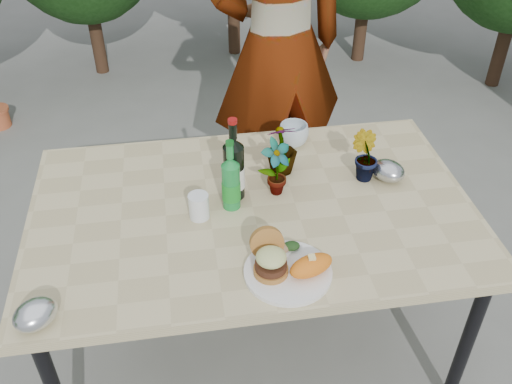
{
  "coord_description": "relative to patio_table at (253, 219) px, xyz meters",
  "views": [
    {
      "loc": [
        -0.24,
        -1.58,
        2.06
      ],
      "look_at": [
        0.0,
        -0.08,
        0.88
      ],
      "focal_mm": 40.0,
      "sensor_mm": 36.0,
      "label": 1
    }
  ],
  "objects": [
    {
      "name": "sweet_potato",
      "position": [
        0.13,
        -0.37,
        0.1
      ],
      "size": [
        0.17,
        0.12,
        0.06
      ],
      "primitive_type": "ellipsoid",
      "rotation": [
        0.0,
        0.0,
        0.35
      ],
      "color": "orange",
      "rests_on": "dinner_plate"
    },
    {
      "name": "ground",
      "position": [
        0.0,
        0.0,
        -0.69
      ],
      "size": [
        80.0,
        80.0,
        0.0
      ],
      "primitive_type": "plane",
      "color": "slate",
      "rests_on": "ground"
    },
    {
      "name": "patio_table",
      "position": [
        0.0,
        0.0,
        0.0
      ],
      "size": [
        1.6,
        1.0,
        0.75
      ],
      "color": "tan",
      "rests_on": "ground"
    },
    {
      "name": "wine_bottle",
      "position": [
        -0.06,
        0.08,
        0.18
      ],
      "size": [
        0.08,
        0.08,
        0.33
      ],
      "rotation": [
        0.0,
        0.0,
        0.41
      ],
      "color": "black",
      "rests_on": "patio_table"
    },
    {
      "name": "foil_packet_right",
      "position": [
        0.54,
        0.09,
        0.1
      ],
      "size": [
        0.17,
        0.17,
        0.08
      ],
      "primitive_type": "ellipsoid",
      "rotation": [
        0.0,
        0.0,
        2.27
      ],
      "color": "#ACAEB3",
      "rests_on": "patio_table"
    },
    {
      "name": "foil_packet_left",
      "position": [
        -0.69,
        -0.43,
        0.1
      ],
      "size": [
        0.17,
        0.17,
        0.08
      ],
      "primitive_type": "ellipsoid",
      "rotation": [
        0.0,
        0.0,
        0.72
      ],
      "color": "silver",
      "rests_on": "patio_table"
    },
    {
      "name": "sparkling_water",
      "position": [
        -0.07,
        0.02,
        0.16
      ],
      "size": [
        0.07,
        0.07,
        0.28
      ],
      "rotation": [
        0.0,
        0.0,
        0.2
      ],
      "color": "#178234",
      "rests_on": "patio_table"
    },
    {
      "name": "person",
      "position": [
        0.26,
        0.9,
        0.25
      ],
      "size": [
        0.77,
        0.59,
        1.89
      ],
      "primitive_type": "imported",
      "rotation": [
        0.0,
        0.0,
        3.35
      ],
      "color": "#9B6A4D",
      "rests_on": "ground"
    },
    {
      "name": "plastic_cup",
      "position": [
        -0.19,
        -0.02,
        0.1
      ],
      "size": [
        0.07,
        0.07,
        0.09
      ],
      "primitive_type": "cylinder",
      "color": "white",
      "rests_on": "patio_table"
    },
    {
      "name": "burger_stack",
      "position": [
        0.0,
        -0.33,
        0.12
      ],
      "size": [
        0.11,
        0.16,
        0.11
      ],
      "color": "#B7722D",
      "rests_on": "dinner_plate"
    },
    {
      "name": "blue_bowl",
      "position": [
        0.23,
        0.38,
        0.11
      ],
      "size": [
        0.15,
        0.15,
        0.1
      ],
      "primitive_type": "imported",
      "rotation": [
        0.0,
        0.0,
        -0.31
      ],
      "color": "silver",
      "rests_on": "patio_table"
    },
    {
      "name": "grilled_veg",
      "position": [
        0.08,
        -0.25,
        0.09
      ],
      "size": [
        0.08,
        0.05,
        0.03
      ],
      "color": "olive",
      "rests_on": "dinner_plate"
    },
    {
      "name": "dinner_plate",
      "position": [
        0.06,
        -0.35,
        0.06
      ],
      "size": [
        0.28,
        0.28,
        0.01
      ],
      "primitive_type": "cylinder",
      "color": "white",
      "rests_on": "patio_table"
    },
    {
      "name": "seedling_left",
      "position": [
        0.1,
        0.07,
        0.17
      ],
      "size": [
        0.14,
        0.13,
        0.23
      ],
      "primitive_type": "imported",
      "rotation": [
        0.0,
        0.0,
        0.45
      ],
      "color": "#27561D",
      "rests_on": "patio_table"
    },
    {
      "name": "seedling_mid",
      "position": [
        0.44,
        0.11,
        0.16
      ],
      "size": [
        0.13,
        0.14,
        0.2
      ],
      "primitive_type": "imported",
      "rotation": [
        0.0,
        0.0,
        2.22
      ],
      "color": "#24521C",
      "rests_on": "patio_table"
    },
    {
      "name": "seedling_right",
      "position": [
        0.15,
        0.2,
        0.16
      ],
      "size": [
        0.13,
        0.13,
        0.21
      ],
      "primitive_type": "imported",
      "rotation": [
        0.0,
        0.0,
        3.23
      ],
      "color": "#285A1F",
      "rests_on": "patio_table"
    }
  ]
}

